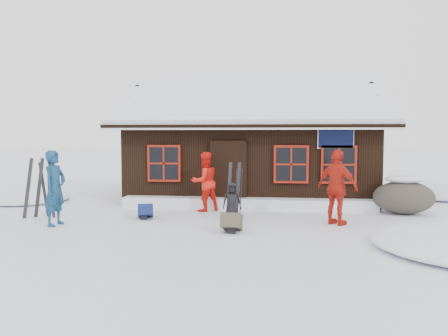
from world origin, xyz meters
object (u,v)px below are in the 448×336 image
at_px(skier_teal, 55,188).
at_px(skier_crouched, 232,202).
at_px(skier_orange_right, 337,187).
at_px(boulder, 404,196).
at_px(ski_poles, 238,194).
at_px(skier_orange_left, 205,182).
at_px(backpack_olive, 232,225).
at_px(ski_pair_left, 34,189).
at_px(backpack_blue, 146,213).

xyz_separation_m(skier_teal, skier_crouched, (4.26, 1.03, -0.42)).
xyz_separation_m(skier_orange_right, boulder, (2.10, 1.77, -0.44)).
xyz_separation_m(skier_orange_right, ski_poles, (-2.50, 0.62, -0.29)).
xyz_separation_m(skier_orange_left, boulder, (5.65, 0.16, -0.37)).
height_order(skier_orange_right, ski_poles, skier_orange_right).
bearing_deg(skier_orange_right, skier_teal, 47.87).
bearing_deg(ski_poles, skier_teal, -161.70).
bearing_deg(skier_orange_left, boulder, 144.25).
bearing_deg(backpack_olive, skier_orange_right, 26.16).
relative_size(ski_pair_left, backpack_olive, 2.79).
bearing_deg(backpack_olive, ski_poles, 92.38).
bearing_deg(ski_poles, boulder, 13.95).
bearing_deg(skier_orange_left, skier_teal, -1.30).
height_order(ski_poles, backpack_olive, ski_poles).
distance_m(skier_orange_right, boulder, 2.78).
xyz_separation_m(skier_teal, boulder, (8.99, 2.60, -0.42)).
bearing_deg(skier_crouched, skier_teal, -178.69).
bearing_deg(skier_orange_right, ski_poles, 26.98).
xyz_separation_m(skier_orange_left, backpack_olive, (1.04, -2.68, -0.71)).
xyz_separation_m(skier_orange_right, ski_pair_left, (-7.99, 0.10, -0.15)).
distance_m(skier_teal, skier_orange_right, 6.94).
relative_size(skier_crouched, ski_pair_left, 0.60).
height_order(boulder, ski_poles, ski_poles).
distance_m(ski_pair_left, backpack_olive, 5.63).
height_order(skier_crouched, ski_poles, ski_poles).
relative_size(boulder, backpack_olive, 2.84).
height_order(skier_crouched, ski_pair_left, ski_pair_left).
distance_m(ski_pair_left, backpack_blue, 3.11).
bearing_deg(ski_pair_left, backpack_olive, -38.90).
bearing_deg(skier_crouched, ski_pair_left, 168.84).
distance_m(skier_teal, ski_poles, 4.64).
distance_m(skier_orange_left, backpack_olive, 2.96).
xyz_separation_m(boulder, backpack_olive, (-4.61, -2.85, -0.34)).
relative_size(skier_teal, skier_orange_left, 1.07).
bearing_deg(ski_poles, backpack_olive, -90.57).
xyz_separation_m(skier_orange_right, backpack_blue, (-4.95, 0.27, -0.79)).
height_order(skier_orange_left, boulder, skier_orange_left).
height_order(skier_teal, backpack_olive, skier_teal).
xyz_separation_m(skier_orange_left, skier_orange_right, (3.56, -1.60, 0.07)).
distance_m(skier_teal, boulder, 9.37).
height_order(skier_teal, skier_orange_left, skier_teal).
xyz_separation_m(boulder, ski_poles, (-4.60, -1.14, 0.14)).
bearing_deg(skier_crouched, boulder, 6.12).
bearing_deg(skier_orange_left, ski_poles, 99.82).
xyz_separation_m(skier_crouched, backpack_blue, (-2.32, 0.07, -0.36)).
height_order(ski_poles, backpack_blue, ski_poles).
height_order(skier_orange_left, ski_poles, skier_orange_left).
bearing_deg(skier_orange_left, skier_crouched, 86.04).
height_order(skier_teal, ski_pair_left, skier_teal).
xyz_separation_m(skier_teal, skier_orange_left, (3.34, 2.43, -0.06)).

